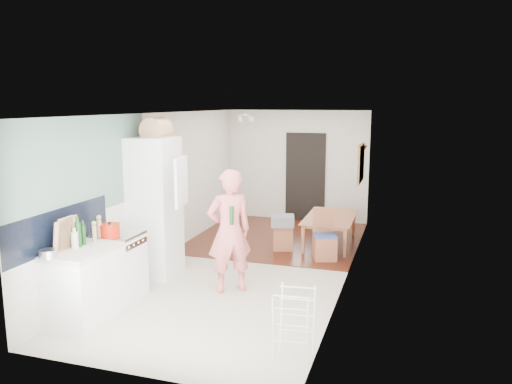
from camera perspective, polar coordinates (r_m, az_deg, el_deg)
The scene contains 32 objects.
room_shell at distance 8.01m, azimuth -0.84°, elevation -0.00°, with size 3.20×7.00×2.50m, color white, non-canonical shape.
floor at distance 8.32m, azimuth -0.82°, elevation -8.50°, with size 3.20×7.00×0.01m, color beige.
wood_floor_overlay at distance 10.01m, azimuth 2.50°, elevation -5.22°, with size 3.20×3.30×0.01m, color #522714.
sage_wall_panel at distance 6.87m, azimuth -18.99°, elevation 2.80°, with size 0.02×3.00×1.30m, color slate.
tile_splashback at distance 6.56m, azimuth -21.44°, elevation -3.90°, with size 0.02×1.90×0.50m, color black.
doorway_recess at distance 11.32m, azimuth 5.65°, elevation 1.69°, with size 0.90×0.04×2.00m, color black.
base_cabinet at distance 6.60m, azimuth -19.06°, elevation -10.21°, with size 0.60×0.90×0.86m, color white.
worktop at distance 6.46m, azimuth -19.30°, elevation -6.38°, with size 0.62×0.92×0.06m, color beige.
range_cooker at distance 7.17m, azimuth -15.50°, elevation -8.28°, with size 0.60×0.60×0.88m, color white.
cooker_top at distance 7.05m, azimuth -15.68°, elevation -4.73°, with size 0.60×0.60×0.04m, color #BBBBBD.
fridge_housing at distance 7.84m, azimuth -11.51°, elevation -1.73°, with size 0.66×0.66×2.15m, color white.
fridge_door at distance 7.21m, azimuth -8.54°, elevation 1.17°, with size 0.56×0.04×0.70m, color white.
fridge_interior at distance 7.61m, azimuth -9.59°, elevation 1.61°, with size 0.02×0.52×0.66m, color white.
pinboard at distance 9.49m, azimuth 11.93°, elevation 3.22°, with size 0.03×0.90×0.70m, color tan.
pinboard_frame at distance 9.49m, azimuth 11.84°, elevation 3.22°, with size 0.01×0.94×0.74m, color #996143.
wall_sconce at distance 10.12m, azimuth 12.11°, elevation 4.77°, with size 0.18×0.18×0.16m, color maroon.
person at distance 7.01m, azimuth -3.08°, elevation -3.23°, with size 0.76×0.50×2.09m, color #F57374.
dining_table at distance 9.52m, azimuth 8.63°, elevation -4.69°, with size 1.36×0.76×0.48m, color #996143.
dining_chair at distance 8.62m, azimuth 7.88°, elevation -4.87°, with size 0.37×0.37×0.88m, color #996143, non-canonical shape.
stool at distance 9.18m, azimuth 3.11°, elevation -5.20°, with size 0.35×0.35×0.46m, color #996143, non-canonical shape.
grey_drape at distance 9.07m, azimuth 3.06°, elevation -3.30°, with size 0.41×0.41×0.19m, color gray.
drying_rack at distance 5.45m, azimuth 4.38°, elevation -14.77°, with size 0.38×0.34×0.74m, color white, non-canonical shape.
bread_bin at distance 7.75m, azimuth -11.32°, elevation 6.95°, with size 0.40×0.38×0.21m, color tan, non-canonical shape.
red_casserole at distance 6.92m, azimuth -16.36°, elevation -4.17°, with size 0.27×0.27×0.16m, color red.
steel_pan at distance 6.20m, azimuth -22.70°, elevation -6.54°, with size 0.20×0.20×0.10m, color #BBBBBD.
held_bottle at distance 6.85m, azimuth -2.80°, elevation -2.69°, with size 0.06×0.06×0.26m, color #143D16.
bottle_a at distance 6.50m, azimuth -19.64°, elevation -4.61°, with size 0.07×0.07×0.31m, color #143D16.
bottle_b at distance 6.58m, azimuth -19.12°, elevation -4.66°, with size 0.06×0.06×0.25m, color #143D16.
bottle_c at distance 6.46m, azimuth -20.01°, elevation -5.19°, with size 0.08×0.08×0.21m, color silver.
pepper_mill_front at distance 6.71m, azimuth -17.98°, elevation -4.51°, with size 0.06×0.06×0.21m, color tan.
pepper_mill_back at distance 6.90m, azimuth -17.48°, elevation -3.98°, with size 0.06×0.06×0.23m, color tan.
chopping_boards at distance 6.38m, azimuth -21.00°, elevation -4.49°, with size 0.04×0.30×0.41m, color tan, non-canonical shape.
Camera 1 is at (2.47, -7.48, 2.67)m, focal length 35.00 mm.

